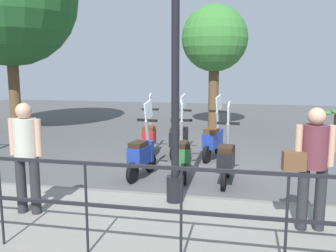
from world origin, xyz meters
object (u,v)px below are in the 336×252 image
object	(u,v)px
pedestrian_distant	(26,150)
pedestrian_with_bag	(312,160)
potted_palm	(335,134)
scooter_far_1	(179,138)
lamp_post_near	(175,84)
scooter_near_2	(142,154)
scooter_far_0	(213,139)
scooter_far_2	(149,136)
scooter_near_0	(226,159)
scooter_near_1	(182,154)
tree_distant	(215,40)

from	to	relation	value
pedestrian_distant	pedestrian_with_bag	bearing A→B (deg)	92.71
potted_palm	scooter_far_1	bearing A→B (deg)	111.24
lamp_post_near	scooter_far_1	bearing A→B (deg)	8.71
scooter_near_2	scooter_far_0	size ratio (longest dim) A/B	1.00
scooter_far_1	scooter_far_2	bearing A→B (deg)	98.65
scooter_near_0	scooter_near_1	distance (m)	0.91
tree_distant	scooter_far_0	bearing A→B (deg)	-175.29
scooter_near_2	scooter_near_0	bearing A→B (deg)	-82.15
pedestrian_distant	scooter_far_2	bearing A→B (deg)	170.46
scooter_near_2	scooter_far_1	xyz separation A→B (m)	(1.84, -0.45, 0.00)
tree_distant	scooter_near_2	xyz separation A→B (m)	(-6.27, 0.92, -2.63)
lamp_post_near	scooter_near_2	xyz separation A→B (m)	(1.59, 0.98, -1.50)
tree_distant	scooter_near_0	xyz separation A→B (m)	(-6.35, -0.77, -2.63)
scooter_near_2	lamp_post_near	bearing A→B (deg)	-137.85
scooter_near_0	pedestrian_distant	bearing A→B (deg)	134.07
potted_palm	tree_distant	bearing A→B (deg)	49.95
pedestrian_with_bag	potted_palm	xyz separation A→B (m)	(5.60, -1.53, -0.63)
scooter_near_1	scooter_far_1	distance (m)	1.74
scooter_near_1	scooter_near_0	bearing A→B (deg)	-116.88
scooter_near_2	scooter_far_2	xyz separation A→B (m)	(1.83, 0.31, 0.00)
pedestrian_with_bag	scooter_near_2	bearing A→B (deg)	44.15
pedestrian_distant	scooter_far_2	distance (m)	4.38
scooter_far_2	scooter_far_0	bearing A→B (deg)	-99.52
scooter_near_0	scooter_far_1	size ratio (longest dim) A/B	1.00
pedestrian_distant	scooter_far_2	world-z (taller)	pedestrian_distant
scooter_far_1	scooter_near_0	bearing A→B (deg)	-138.76
pedestrian_with_bag	scooter_near_2	world-z (taller)	pedestrian_with_bag
tree_distant	scooter_far_1	distance (m)	5.18
pedestrian_distant	tree_distant	world-z (taller)	tree_distant
scooter_near_2	scooter_far_0	bearing A→B (deg)	-25.63
scooter_near_1	scooter_far_0	distance (m)	1.71
lamp_post_near	scooter_far_0	xyz separation A→B (m)	(3.35, -0.32, -1.50)
scooter_near_0	scooter_far_2	distance (m)	2.77
lamp_post_near	potted_palm	size ratio (longest dim) A/B	3.91
scooter_near_0	scooter_far_2	world-z (taller)	same
lamp_post_near	scooter_near_1	bearing A→B (deg)	5.64
potted_palm	scooter_near_2	world-z (taller)	scooter_near_2
potted_palm	scooter_near_1	distance (m)	4.82
scooter_near_2	scooter_far_0	world-z (taller)	same
scooter_near_1	pedestrian_with_bag	bearing A→B (deg)	-152.61
pedestrian_distant	tree_distant	xyz separation A→B (m)	(8.73, -1.92, 2.03)
pedestrian_with_bag	scooter_far_1	xyz separation A→B (m)	(4.08, 2.40, -0.60)
scooter_far_1	scooter_far_2	size ratio (longest dim) A/B	1.00
potted_palm	scooter_far_1	xyz separation A→B (m)	(-1.53, 3.93, 0.04)
scooter_near_1	scooter_far_1	size ratio (longest dim) A/B	1.00
pedestrian_distant	scooter_near_0	xyz separation A→B (m)	(2.37, -2.68, -0.60)
pedestrian_distant	scooter_near_1	size ratio (longest dim) A/B	1.03
potted_palm	scooter_far_1	distance (m)	4.22
tree_distant	scooter_far_1	bearing A→B (deg)	173.96
pedestrian_distant	scooter_near_1	distance (m)	3.21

